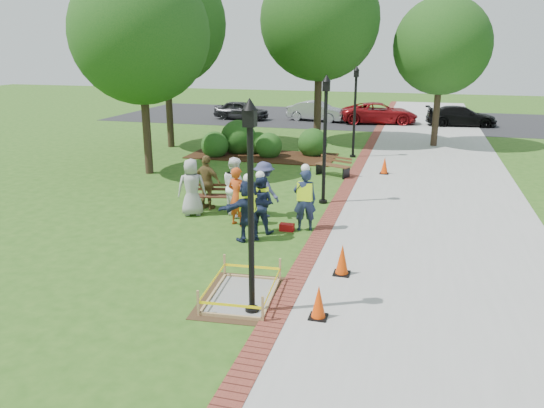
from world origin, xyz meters
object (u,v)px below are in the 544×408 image
(hivis_worker_a, at_px, (248,208))
(hivis_worker_c, at_px, (260,202))
(wet_concrete_pad, at_px, (242,287))
(cone_front, at_px, (319,303))
(lamp_near, at_px, (251,194))
(bench_near, at_px, (214,202))
(hivis_worker_b, at_px, (305,198))

(hivis_worker_a, distance_m, hivis_worker_c, 0.73)
(wet_concrete_pad, bearing_deg, hivis_worker_c, 101.24)
(cone_front, distance_m, lamp_near, 2.52)
(bench_near, height_order, hivis_worker_a, hivis_worker_a)
(lamp_near, xyz_separation_m, hivis_worker_b, (-0.04, 5.15, -1.51))
(lamp_near, height_order, hivis_worker_a, lamp_near)
(wet_concrete_pad, xyz_separation_m, cone_front, (1.74, -0.46, 0.11))
(wet_concrete_pad, distance_m, hivis_worker_b, 4.65)
(bench_near, height_order, cone_front, bench_near)
(cone_front, height_order, hivis_worker_c, hivis_worker_c)
(lamp_near, bearing_deg, hivis_worker_c, 104.67)
(hivis_worker_b, distance_m, hivis_worker_c, 1.29)
(hivis_worker_c, bearing_deg, hivis_worker_a, -100.11)
(bench_near, bearing_deg, hivis_worker_b, -19.68)
(hivis_worker_a, bearing_deg, hivis_worker_b, 43.73)
(lamp_near, bearing_deg, wet_concrete_pad, 125.34)
(lamp_near, bearing_deg, hivis_worker_a, 108.91)
(wet_concrete_pad, height_order, cone_front, cone_front)
(wet_concrete_pad, xyz_separation_m, hivis_worker_a, (-0.93, 3.33, 0.70))
(hivis_worker_c, bearing_deg, cone_front, -60.62)
(bench_near, xyz_separation_m, lamp_near, (3.32, -6.32, 2.22))
(wet_concrete_pad, distance_m, bench_near, 6.44)
(hivis_worker_b, bearing_deg, hivis_worker_c, -155.80)
(lamp_near, distance_m, hivis_worker_c, 5.03)
(cone_front, bearing_deg, wet_concrete_pad, 165.05)
(cone_front, height_order, hivis_worker_a, hivis_worker_a)
(lamp_near, distance_m, hivis_worker_a, 4.41)
(lamp_near, relative_size, hivis_worker_a, 2.26)
(hivis_worker_b, height_order, hivis_worker_c, hivis_worker_b)
(cone_front, bearing_deg, hivis_worker_c, 119.38)
(bench_near, bearing_deg, cone_front, -53.18)
(hivis_worker_a, bearing_deg, bench_near, 129.36)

